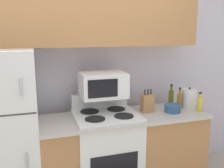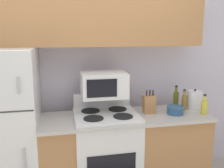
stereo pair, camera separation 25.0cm
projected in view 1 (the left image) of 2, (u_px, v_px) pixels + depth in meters
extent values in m
cube|color=silver|center=(86.00, 74.00, 2.90)|extent=(8.00, 0.05, 2.55)
cube|color=#B27A47|center=(124.00, 155.00, 2.75)|extent=(1.77, 0.56, 0.86)
cube|color=#BCB7AD|center=(125.00, 117.00, 2.64)|extent=(1.77, 0.60, 0.03)
cube|color=white|center=(4.00, 134.00, 2.38)|extent=(0.64, 0.70, 1.61)
cylinder|color=#B7B7BC|center=(21.00, 88.00, 2.00)|extent=(0.02, 0.02, 0.14)
cylinder|color=#B7B7BC|center=(27.00, 165.00, 2.13)|extent=(0.02, 0.02, 0.22)
cube|color=#B27A47|center=(88.00, 19.00, 2.59)|extent=(2.41, 0.35, 0.56)
cube|color=white|center=(106.00, 155.00, 2.67)|extent=(0.66, 0.56, 0.93)
cube|color=#2D2D2D|center=(106.00, 115.00, 2.57)|extent=(0.63, 0.54, 0.01)
cube|color=white|center=(100.00, 100.00, 2.80)|extent=(0.63, 0.06, 0.16)
cylinder|color=black|center=(95.00, 119.00, 2.41)|extent=(0.20, 0.20, 0.01)
cylinder|color=black|center=(124.00, 116.00, 2.50)|extent=(0.20, 0.20, 0.01)
cylinder|color=black|center=(90.00, 111.00, 2.64)|extent=(0.20, 0.20, 0.01)
cylinder|color=black|center=(116.00, 109.00, 2.73)|extent=(0.20, 0.20, 0.01)
cube|color=white|center=(103.00, 85.00, 2.60)|extent=(0.47, 0.36, 0.25)
cube|color=black|center=(103.00, 89.00, 2.41)|extent=(0.30, 0.01, 0.18)
cube|color=#B27A47|center=(147.00, 103.00, 2.73)|extent=(0.13, 0.09, 0.20)
cylinder|color=black|center=(145.00, 92.00, 2.69)|extent=(0.01, 0.01, 0.06)
cylinder|color=black|center=(148.00, 92.00, 2.70)|extent=(0.01, 0.01, 0.06)
cylinder|color=black|center=(151.00, 92.00, 2.71)|extent=(0.01, 0.01, 0.06)
cylinder|color=#335B84|center=(172.00, 109.00, 2.74)|extent=(0.17, 0.17, 0.08)
torus|color=#335B84|center=(173.00, 105.00, 2.73)|extent=(0.18, 0.18, 0.01)
cylinder|color=gold|center=(200.00, 105.00, 2.75)|extent=(0.06, 0.06, 0.15)
cylinder|color=gold|center=(200.00, 96.00, 2.73)|extent=(0.03, 0.03, 0.05)
cylinder|color=black|center=(200.00, 93.00, 2.73)|extent=(0.03, 0.03, 0.02)
cylinder|color=#5B6619|center=(171.00, 98.00, 2.98)|extent=(0.06, 0.06, 0.18)
cylinder|color=#5B6619|center=(171.00, 88.00, 2.95)|extent=(0.03, 0.03, 0.06)
cylinder|color=black|center=(172.00, 85.00, 2.94)|extent=(0.03, 0.03, 0.02)
cylinder|color=olive|center=(179.00, 101.00, 2.88)|extent=(0.06, 0.06, 0.17)
cylinder|color=olive|center=(180.00, 92.00, 2.86)|extent=(0.03, 0.03, 0.05)
cylinder|color=black|center=(180.00, 89.00, 2.85)|extent=(0.03, 0.03, 0.02)
cylinder|color=white|center=(189.00, 98.00, 2.92)|extent=(0.17, 0.17, 0.21)
sphere|color=black|center=(190.00, 88.00, 2.90)|extent=(0.02, 0.02, 0.02)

